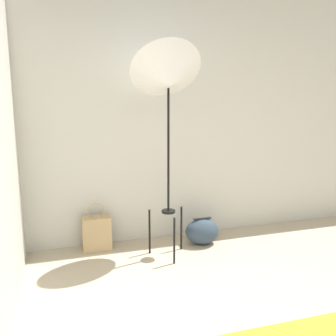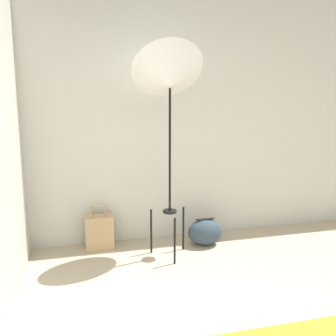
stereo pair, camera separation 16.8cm
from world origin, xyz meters
name	(u,v)px [view 2 (the right image)]	position (x,y,z in m)	size (l,w,h in m)	color
wall_back	(179,119)	(0.00, 2.60, 1.30)	(8.00, 0.05, 2.60)	beige
photo_umbrella	(170,79)	(-0.23, 2.10, 1.72)	(0.67, 0.62, 2.07)	black
tote_bag	(99,232)	(-0.90, 2.44, 0.18)	(0.29, 0.16, 0.50)	tan
duffel_bag	(205,232)	(0.19, 2.27, 0.14)	(0.36, 0.28, 0.29)	#2D3D4C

